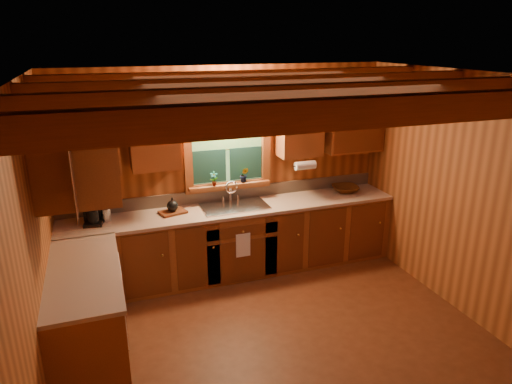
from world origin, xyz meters
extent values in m
plane|color=#572A15|center=(0.00, 0.00, 0.00)|extent=(4.20, 4.20, 0.00)
plane|color=brown|center=(0.00, 0.00, 2.60)|extent=(4.20, 4.20, 0.00)
plane|color=brown|center=(0.00, 1.90, 1.30)|extent=(4.20, 0.00, 4.20)
plane|color=brown|center=(0.00, -1.90, 1.30)|extent=(4.20, 0.00, 4.20)
plane|color=brown|center=(-2.10, 0.00, 1.30)|extent=(0.00, 3.80, 3.80)
plane|color=brown|center=(2.10, 0.00, 1.30)|extent=(0.00, 3.80, 3.80)
cube|color=brown|center=(0.00, -1.20, 2.49)|extent=(4.20, 0.14, 0.18)
cube|color=brown|center=(0.00, -0.40, 2.49)|extent=(4.20, 0.14, 0.18)
cube|color=brown|center=(0.00, 0.40, 2.49)|extent=(4.20, 0.14, 0.18)
cube|color=brown|center=(0.00, 1.20, 2.49)|extent=(4.20, 0.14, 0.18)
cube|color=brown|center=(0.00, 1.59, 0.43)|extent=(4.20, 0.62, 0.86)
cube|color=brown|center=(-1.79, 0.48, 0.43)|extent=(0.62, 1.60, 0.86)
cube|color=tan|center=(0.00, 1.59, 0.88)|extent=(4.20, 0.66, 0.04)
cube|color=tan|center=(-1.78, 0.48, 0.88)|extent=(0.64, 1.60, 0.04)
cube|color=tan|center=(0.00, 1.89, 0.98)|extent=(4.20, 0.02, 0.16)
cube|color=white|center=(-1.47, 0.68, 0.43)|extent=(0.02, 0.60, 0.80)
cube|color=brown|center=(-1.70, 1.73, 1.84)|extent=(0.78, 0.34, 0.78)
cube|color=brown|center=(-0.92, 1.73, 1.84)|extent=(0.55, 0.34, 0.78)
cube|color=brown|center=(0.92, 1.73, 1.84)|extent=(0.55, 0.34, 0.78)
cube|color=brown|center=(1.70, 1.73, 1.84)|extent=(0.78, 0.34, 0.78)
cube|color=brown|center=(-1.93, 0.68, 1.84)|extent=(0.34, 1.10, 0.78)
cube|color=brown|center=(0.00, 1.86, 2.00)|extent=(1.12, 0.08, 0.10)
cube|color=brown|center=(0.00, 1.86, 1.10)|extent=(1.12, 0.08, 0.10)
cube|color=brown|center=(-0.51, 1.86, 1.55)|extent=(0.10, 0.08, 0.80)
cube|color=brown|center=(0.51, 1.86, 1.55)|extent=(0.10, 0.08, 0.80)
cube|color=#4D7B34|center=(0.00, 1.90, 1.55)|extent=(0.92, 0.01, 0.80)
cube|color=#11312D|center=(-0.24, 1.87, 1.37)|extent=(0.42, 0.02, 0.42)
cube|color=#11312D|center=(0.24, 1.87, 1.37)|extent=(0.42, 0.02, 0.42)
cylinder|color=black|center=(0.00, 1.87, 1.57)|extent=(0.92, 0.01, 0.01)
cube|color=brown|center=(0.00, 1.82, 1.12)|extent=(1.06, 0.14, 0.04)
cylinder|color=black|center=(0.00, 1.86, 2.23)|extent=(0.08, 0.03, 0.08)
cylinder|color=black|center=(-0.10, 1.80, 2.23)|extent=(0.09, 0.17, 0.08)
cylinder|color=black|center=(0.10, 1.80, 2.23)|extent=(0.09, 0.17, 0.08)
sphere|color=#FFE0A5|center=(-0.16, 1.74, 2.16)|extent=(0.13, 0.13, 0.13)
sphere|color=#FFE0A5|center=(0.16, 1.74, 2.16)|extent=(0.13, 0.13, 0.13)
cylinder|color=white|center=(0.92, 1.53, 1.37)|extent=(0.27, 0.11, 0.11)
cube|color=white|center=(0.00, 1.26, 0.52)|extent=(0.18, 0.01, 0.30)
cube|color=silver|center=(0.00, 1.60, 0.91)|extent=(0.82, 0.48, 0.02)
cube|color=#262628|center=(-0.19, 1.60, 0.84)|extent=(0.34, 0.40, 0.14)
cube|color=#262628|center=(0.19, 1.60, 0.84)|extent=(0.34, 0.40, 0.14)
cylinder|color=silver|center=(0.00, 1.78, 1.01)|extent=(0.04, 0.04, 0.22)
torus|color=silver|center=(0.00, 1.72, 1.12)|extent=(0.16, 0.02, 0.16)
cube|color=black|center=(-1.67, 1.60, 0.92)|extent=(0.20, 0.24, 0.03)
cube|color=black|center=(-1.67, 1.68, 1.09)|extent=(0.20, 0.09, 0.33)
cube|color=black|center=(-1.67, 1.58, 1.23)|extent=(0.20, 0.22, 0.04)
cylinder|color=black|center=(-1.67, 1.57, 1.01)|extent=(0.12, 0.12, 0.14)
cylinder|color=silver|center=(-1.53, 1.65, 0.98)|extent=(0.12, 0.12, 0.16)
cylinder|color=black|center=(-1.55, 1.64, 1.14)|extent=(0.03, 0.04, 0.23)
cylinder|color=black|center=(-1.53, 1.65, 1.14)|extent=(0.01, 0.01, 0.23)
cylinder|color=black|center=(-1.52, 1.66, 1.14)|extent=(0.03, 0.04, 0.23)
cylinder|color=black|center=(-1.50, 1.67, 1.14)|extent=(0.04, 0.06, 0.23)
cube|color=#5D2A13|center=(-0.77, 1.64, 0.91)|extent=(0.35, 0.29, 0.03)
sphere|color=black|center=(-0.77, 1.64, 0.99)|extent=(0.14, 0.14, 0.14)
cylinder|color=black|center=(-0.77, 1.64, 1.08)|extent=(0.02, 0.02, 0.04)
imported|color=#48230C|center=(1.60, 1.65, 0.94)|extent=(0.42, 0.42, 0.09)
imported|color=#5D2A13|center=(-0.21, 1.78, 1.23)|extent=(0.11, 0.08, 0.19)
imported|color=#5D2A13|center=(0.19, 1.80, 1.24)|extent=(0.13, 0.12, 0.20)
camera|label=1|loc=(-1.54, -3.54, 2.91)|focal=32.14mm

